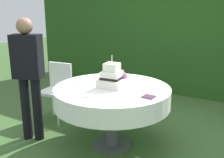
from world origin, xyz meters
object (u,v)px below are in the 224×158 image
(cake_table, at_px, (112,96))
(serving_plate_left, at_px, (145,90))
(serving_plate_near, at_px, (89,96))
(serving_plate_right, at_px, (139,78))
(standing_person, at_px, (28,72))
(wedding_cake, at_px, (112,78))
(napkin_stack, at_px, (149,97))
(serving_plate_far, at_px, (75,80))
(garden_chair, at_px, (57,86))

(cake_table, relative_size, serving_plate_left, 12.05)
(serving_plate_near, xyz_separation_m, serving_plate_right, (0.15, 0.94, 0.00))
(standing_person, bearing_deg, wedding_cake, 22.51)
(serving_plate_left, relative_size, napkin_stack, 0.94)
(serving_plate_left, xyz_separation_m, standing_person, (-1.40, -0.48, 0.15))
(serving_plate_right, bearing_deg, serving_plate_near, -99.10)
(serving_plate_far, xyz_separation_m, napkin_stack, (1.11, -0.13, -0.00))
(cake_table, xyz_separation_m, garden_chair, (-1.16, 0.28, -0.12))
(wedding_cake, distance_m, garden_chair, 1.23)
(garden_chair, relative_size, standing_person, 0.56)
(wedding_cake, relative_size, garden_chair, 0.44)
(serving_plate_far, bearing_deg, serving_plate_near, -38.58)
(serving_plate_far, distance_m, napkin_stack, 1.12)
(serving_plate_far, distance_m, garden_chair, 0.68)
(serving_plate_left, bearing_deg, wedding_cake, -170.94)
(wedding_cake, relative_size, serving_plate_right, 2.82)
(serving_plate_right, height_order, standing_person, standing_person)
(cake_table, relative_size, wedding_cake, 3.64)
(wedding_cake, height_order, serving_plate_left, wedding_cake)
(serving_plate_far, bearing_deg, garden_chair, 154.93)
(serving_plate_left, height_order, standing_person, standing_person)
(garden_chair, bearing_deg, cake_table, -13.68)
(serving_plate_near, height_order, napkin_stack, same)
(serving_plate_right, distance_m, garden_chair, 1.31)
(serving_plate_left, bearing_deg, serving_plate_near, -131.60)
(serving_plate_left, xyz_separation_m, serving_plate_right, (-0.29, 0.45, 0.00))
(serving_plate_left, relative_size, standing_person, 0.07)
(serving_plate_left, distance_m, garden_chair, 1.59)
(napkin_stack, relative_size, standing_person, 0.08)
(napkin_stack, bearing_deg, wedding_cake, 165.87)
(serving_plate_far, height_order, standing_person, standing_person)
(napkin_stack, bearing_deg, cake_table, 167.16)
(serving_plate_near, height_order, serving_plate_right, same)
(cake_table, height_order, serving_plate_near, serving_plate_near)
(napkin_stack, height_order, garden_chair, garden_chair)
(wedding_cake, bearing_deg, garden_chair, 166.91)
(cake_table, bearing_deg, serving_plate_far, 178.83)
(wedding_cake, bearing_deg, serving_plate_far, -179.80)
(napkin_stack, relative_size, garden_chair, 0.14)
(standing_person, bearing_deg, cake_table, 21.72)
(cake_table, relative_size, garden_chair, 1.60)
(serving_plate_left, height_order, serving_plate_right, same)
(wedding_cake, height_order, serving_plate_right, wedding_cake)
(serving_plate_near, relative_size, napkin_stack, 1.08)
(serving_plate_far, bearing_deg, wedding_cake, 0.20)
(wedding_cake, bearing_deg, standing_person, -157.49)
(napkin_stack, distance_m, standing_person, 1.56)
(cake_table, height_order, napkin_stack, napkin_stack)
(cake_table, bearing_deg, serving_plate_right, 78.00)
(serving_plate_far, xyz_separation_m, standing_person, (-0.42, -0.41, 0.15))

